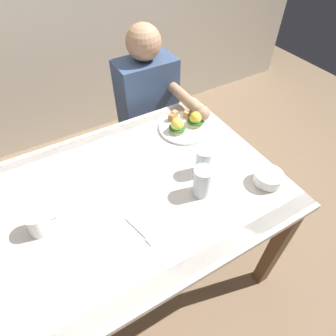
# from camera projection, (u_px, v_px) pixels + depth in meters

# --- Properties ---
(ground_plane) EXTENTS (6.00, 6.00, 0.00)m
(ground_plane) POSITION_uv_depth(u_px,v_px,m) (146.00, 265.00, 1.71)
(ground_plane) COLOR #7F664C
(dining_table) EXTENTS (1.20, 0.90, 0.74)m
(dining_table) POSITION_uv_depth(u_px,v_px,m) (138.00, 203.00, 1.25)
(dining_table) COLOR silver
(dining_table) RESTS_ON ground_plane
(eggs_benedict_plate) EXTENTS (0.27, 0.27, 0.09)m
(eggs_benedict_plate) POSITION_uv_depth(u_px,v_px,m) (185.00, 125.00, 1.44)
(eggs_benedict_plate) COLOR white
(eggs_benedict_plate) RESTS_ON dining_table
(fruit_bowl) EXTENTS (0.12, 0.12, 0.05)m
(fruit_bowl) POSITION_uv_depth(u_px,v_px,m) (268.00, 178.00, 1.18)
(fruit_bowl) COLOR white
(fruit_bowl) RESTS_ON dining_table
(coffee_mug) EXTENTS (0.11, 0.08, 0.09)m
(coffee_mug) POSITION_uv_depth(u_px,v_px,m) (38.00, 222.00, 1.00)
(coffee_mug) COLOR white
(coffee_mug) RESTS_ON dining_table
(fork) EXTENTS (0.06, 0.15, 0.00)m
(fork) POSITION_uv_depth(u_px,v_px,m) (142.00, 232.00, 1.03)
(fork) COLOR silver
(fork) RESTS_ON dining_table
(water_glass_near) EXTENTS (0.07, 0.07, 0.13)m
(water_glass_near) POSITION_uv_depth(u_px,v_px,m) (203.00, 163.00, 1.20)
(water_glass_near) COLOR silver
(water_glass_near) RESTS_ON dining_table
(water_glass_far) EXTENTS (0.08, 0.08, 0.13)m
(water_glass_far) POSITION_uv_depth(u_px,v_px,m) (202.00, 183.00, 1.12)
(water_glass_far) COLOR silver
(water_glass_far) RESTS_ON dining_table
(diner_person) EXTENTS (0.34, 0.54, 1.14)m
(diner_person) POSITION_uv_depth(u_px,v_px,m) (150.00, 109.00, 1.73)
(diner_person) COLOR #33333D
(diner_person) RESTS_ON ground_plane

